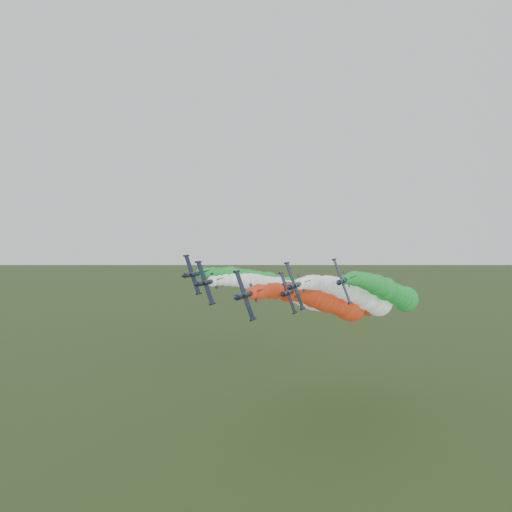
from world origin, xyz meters
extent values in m
plane|color=#374C21|center=(0.00, 0.00, 0.00)|extent=(3000.00, 3000.00, 0.00)
cylinder|color=black|center=(-0.07, -8.96, 43.96)|extent=(1.38, 8.79, 1.38)
cone|color=black|center=(-0.07, -14.14, 43.96)|extent=(1.25, 1.76, 1.25)
cone|color=black|center=(-0.07, -4.18, 43.96)|extent=(1.25, 0.88, 1.25)
ellipsoid|color=black|center=(0.30, -10.92, 44.10)|extent=(0.83, 1.84, 0.95)
cube|color=black|center=(-0.21, -9.16, 43.91)|extent=(3.36, 1.86, 8.83)
cylinder|color=black|center=(-1.83, -9.16, 48.31)|extent=(0.55, 2.54, 0.55)
cylinder|color=black|center=(1.42, -9.16, 39.52)|extent=(0.55, 2.54, 0.55)
cube|color=black|center=(0.99, -5.25, 44.35)|extent=(2.15, 1.46, 0.91)
cube|color=black|center=(0.07, -5.25, 44.01)|extent=(1.38, 1.07, 3.51)
sphere|color=red|center=(-0.07, -5.55, 43.96)|extent=(2.47, 2.47, 2.47)
sphere|color=red|center=(-0.04, -2.05, 43.86)|extent=(3.15, 3.15, 3.15)
sphere|color=red|center=(0.02, 1.44, 43.65)|extent=(2.67, 2.67, 2.67)
sphere|color=red|center=(0.14, 4.94, 43.36)|extent=(3.30, 3.30, 3.30)
sphere|color=red|center=(0.30, 8.43, 43.01)|extent=(3.66, 3.66, 3.66)
sphere|color=red|center=(0.51, 11.93, 42.60)|extent=(3.34, 3.34, 3.34)
sphere|color=red|center=(0.76, 15.42, 42.14)|extent=(4.66, 4.66, 4.66)
sphere|color=red|center=(1.06, 18.91, 41.63)|extent=(4.35, 4.35, 4.35)
sphere|color=red|center=(1.41, 22.41, 41.08)|extent=(4.33, 4.33, 4.33)
sphere|color=red|center=(1.80, 25.90, 40.48)|extent=(4.63, 4.63, 4.63)
sphere|color=red|center=(2.24, 29.40, 39.84)|extent=(5.03, 5.03, 5.03)
sphere|color=red|center=(2.72, 32.89, 39.16)|extent=(5.96, 5.96, 5.96)
sphere|color=red|center=(3.25, 36.39, 38.44)|extent=(6.15, 6.15, 6.15)
sphere|color=red|center=(3.83, 39.88, 37.69)|extent=(6.76, 6.76, 6.76)
sphere|color=red|center=(4.45, 43.37, 36.90)|extent=(6.79, 6.79, 6.79)
sphere|color=red|center=(5.12, 46.87, 36.08)|extent=(6.32, 6.32, 6.32)
sphere|color=red|center=(5.83, 50.36, 35.22)|extent=(6.77, 6.77, 6.77)
sphere|color=red|center=(6.59, 53.86, 34.33)|extent=(6.30, 6.30, 6.30)
sphere|color=red|center=(7.40, 57.35, 33.40)|extent=(8.17, 8.17, 8.17)
sphere|color=red|center=(8.25, 60.85, 32.45)|extent=(8.12, 8.12, 8.12)
cylinder|color=black|center=(-12.69, 0.45, 45.10)|extent=(1.38, 8.79, 1.38)
cone|color=black|center=(-12.69, -4.72, 45.10)|extent=(1.25, 1.76, 1.25)
cone|color=black|center=(-12.69, 5.24, 45.10)|extent=(1.25, 0.88, 1.25)
ellipsoid|color=black|center=(-12.32, -1.50, 45.23)|extent=(0.83, 1.84, 0.95)
cube|color=black|center=(-12.83, 0.26, 45.05)|extent=(3.36, 1.86, 8.83)
cylinder|color=black|center=(-14.45, 0.26, 49.45)|extent=(0.55, 2.54, 0.55)
cylinder|color=black|center=(-11.20, 0.26, 40.65)|extent=(0.55, 2.54, 0.55)
cube|color=black|center=(-11.64, 4.16, 45.49)|extent=(2.15, 1.46, 0.91)
cube|color=black|center=(-12.55, 4.16, 45.15)|extent=(1.38, 1.07, 3.51)
sphere|color=white|center=(-12.69, 3.87, 45.10)|extent=(2.48, 2.48, 2.48)
sphere|color=white|center=(-12.67, 7.36, 45.00)|extent=(2.39, 2.39, 2.39)
sphere|color=white|center=(-12.60, 10.86, 44.79)|extent=(2.79, 2.79, 2.79)
sphere|color=white|center=(-12.48, 14.35, 44.50)|extent=(3.06, 3.06, 3.06)
sphere|color=white|center=(-12.32, 17.85, 44.15)|extent=(3.22, 3.22, 3.22)
sphere|color=white|center=(-12.11, 21.34, 43.74)|extent=(3.79, 3.79, 3.79)
sphere|color=white|center=(-11.86, 24.83, 43.28)|extent=(4.34, 4.34, 4.34)
sphere|color=white|center=(-11.56, 28.33, 42.77)|extent=(4.58, 4.58, 4.58)
sphere|color=white|center=(-11.22, 31.82, 42.21)|extent=(4.38, 4.38, 4.38)
sphere|color=white|center=(-10.82, 35.32, 41.62)|extent=(4.74, 4.74, 4.74)
sphere|color=white|center=(-10.39, 38.81, 40.98)|extent=(4.98, 4.98, 4.98)
sphere|color=white|center=(-9.90, 42.31, 40.30)|extent=(5.93, 5.93, 5.93)
sphere|color=white|center=(-9.37, 45.80, 39.58)|extent=(5.21, 5.21, 5.21)
sphere|color=white|center=(-8.80, 49.29, 38.83)|extent=(5.89, 5.89, 5.89)
sphere|color=white|center=(-8.17, 52.79, 38.04)|extent=(6.53, 6.53, 6.53)
sphere|color=white|center=(-7.51, 56.28, 37.21)|extent=(6.82, 6.82, 6.82)
sphere|color=white|center=(-6.79, 59.78, 36.35)|extent=(7.67, 7.67, 7.67)
sphere|color=white|center=(-6.03, 63.27, 35.46)|extent=(8.15, 8.15, 8.15)
sphere|color=white|center=(-5.22, 66.76, 34.54)|extent=(8.29, 8.29, 8.29)
sphere|color=white|center=(-4.37, 70.26, 33.58)|extent=(7.75, 7.75, 7.75)
cylinder|color=black|center=(7.28, -0.96, 45.27)|extent=(1.38, 8.79, 1.38)
cone|color=black|center=(7.28, -6.13, 45.27)|extent=(1.25, 1.76, 1.25)
cone|color=black|center=(7.28, 3.83, 45.27)|extent=(1.25, 0.88, 1.25)
ellipsoid|color=black|center=(7.65, -2.91, 45.41)|extent=(0.83, 1.84, 0.95)
cube|color=black|center=(7.14, -1.15, 45.22)|extent=(3.36, 1.86, 8.83)
cylinder|color=black|center=(5.52, -1.15, 49.62)|extent=(0.55, 2.54, 0.55)
cylinder|color=black|center=(8.77, -1.15, 40.83)|extent=(0.55, 2.54, 0.55)
cube|color=black|center=(8.33, 2.75, 45.66)|extent=(2.15, 1.46, 0.91)
cube|color=black|center=(7.42, 2.75, 45.33)|extent=(1.38, 1.07, 3.51)
sphere|color=white|center=(7.28, 2.46, 45.27)|extent=(2.40, 2.40, 2.40)
sphere|color=white|center=(7.30, 5.95, 45.17)|extent=(2.62, 2.62, 2.62)
sphere|color=white|center=(7.37, 9.45, 44.96)|extent=(3.14, 3.14, 3.14)
sphere|color=white|center=(7.49, 12.94, 44.67)|extent=(3.42, 3.42, 3.42)
sphere|color=white|center=(7.65, 16.44, 44.32)|extent=(3.47, 3.47, 3.47)
sphere|color=white|center=(7.86, 19.93, 43.91)|extent=(3.39, 3.39, 3.39)
sphere|color=white|center=(8.11, 23.43, 43.45)|extent=(4.10, 4.10, 4.10)
sphere|color=white|center=(8.41, 26.92, 42.94)|extent=(4.52, 4.52, 4.52)
sphere|color=white|center=(8.76, 30.41, 42.39)|extent=(4.69, 4.69, 4.69)
sphere|color=white|center=(9.15, 33.91, 41.79)|extent=(4.93, 4.93, 4.93)
sphere|color=white|center=(9.59, 37.40, 41.15)|extent=(5.84, 5.84, 5.84)
sphere|color=white|center=(10.07, 40.90, 40.47)|extent=(5.50, 5.50, 5.50)
sphere|color=white|center=(10.60, 44.39, 39.75)|extent=(6.40, 6.40, 6.40)
sphere|color=white|center=(11.18, 47.89, 39.00)|extent=(5.65, 5.65, 5.65)
sphere|color=white|center=(11.80, 51.38, 38.21)|extent=(6.24, 6.24, 6.24)
sphere|color=white|center=(12.47, 54.87, 37.39)|extent=(5.90, 5.90, 5.90)
sphere|color=white|center=(13.18, 58.37, 36.53)|extent=(7.88, 7.88, 7.88)
sphere|color=white|center=(13.94, 61.86, 35.64)|extent=(6.93, 6.93, 6.93)
sphere|color=white|center=(14.75, 65.36, 34.71)|extent=(8.10, 8.10, 8.10)
sphere|color=white|center=(15.60, 68.85, 33.76)|extent=(8.89, 8.89, 8.89)
cylinder|color=black|center=(-20.26, 9.21, 46.03)|extent=(1.38, 8.79, 1.38)
cone|color=black|center=(-20.26, 4.03, 46.03)|extent=(1.25, 1.76, 1.25)
cone|color=black|center=(-20.26, 13.99, 46.03)|extent=(1.25, 0.88, 1.25)
ellipsoid|color=black|center=(-19.90, 7.25, 46.17)|extent=(0.83, 1.84, 0.95)
cube|color=black|center=(-20.40, 9.01, 45.98)|extent=(3.36, 1.86, 8.83)
cylinder|color=black|center=(-22.03, 9.01, 50.38)|extent=(0.55, 2.54, 0.55)
cylinder|color=black|center=(-18.78, 9.01, 41.58)|extent=(0.55, 2.54, 0.55)
cube|color=black|center=(-19.21, 12.92, 46.42)|extent=(2.15, 1.46, 0.91)
cube|color=black|center=(-20.13, 12.92, 46.08)|extent=(1.38, 1.07, 3.51)
sphere|color=#1B8D30|center=(-20.26, 12.62, 46.03)|extent=(2.28, 2.28, 2.28)
sphere|color=#1B8D30|center=(-20.24, 16.12, 45.93)|extent=(2.66, 2.66, 2.66)
sphere|color=#1B8D30|center=(-20.17, 19.61, 45.72)|extent=(2.85, 2.85, 2.85)
sphere|color=#1B8D30|center=(-20.06, 23.11, 45.43)|extent=(2.79, 2.79, 2.79)
sphere|color=#1B8D30|center=(-19.89, 26.60, 45.08)|extent=(3.33, 3.33, 3.33)
sphere|color=#1B8D30|center=(-19.69, 30.10, 44.67)|extent=(4.30, 4.30, 4.30)
sphere|color=#1B8D30|center=(-19.43, 33.59, 44.21)|extent=(3.98, 3.98, 3.98)
sphere|color=#1B8D30|center=(-19.13, 37.08, 43.70)|extent=(4.09, 4.09, 4.09)
sphere|color=#1B8D30|center=(-18.79, 40.58, 43.14)|extent=(4.65, 4.65, 4.65)
sphere|color=#1B8D30|center=(-18.40, 44.07, 42.55)|extent=(4.76, 4.76, 4.76)
sphere|color=#1B8D30|center=(-17.96, 47.57, 41.91)|extent=(5.22, 5.22, 5.22)
sphere|color=#1B8D30|center=(-17.47, 51.06, 41.23)|extent=(5.39, 5.39, 5.39)
sphere|color=#1B8D30|center=(-16.94, 54.55, 40.51)|extent=(6.58, 6.58, 6.58)
sphere|color=#1B8D30|center=(-16.37, 58.05, 39.76)|extent=(5.47, 5.47, 5.47)
sphere|color=#1B8D30|center=(-15.75, 61.54, 38.97)|extent=(6.55, 6.55, 6.55)
sphere|color=#1B8D30|center=(-15.08, 65.04, 38.14)|extent=(5.98, 5.98, 5.98)
sphere|color=#1B8D30|center=(-14.36, 68.53, 37.28)|extent=(7.82, 7.82, 7.82)
sphere|color=#1B8D30|center=(-13.60, 72.03, 36.39)|extent=(6.74, 6.74, 6.74)
sphere|color=#1B8D30|center=(-12.80, 75.52, 35.47)|extent=(7.61, 7.61, 7.61)
sphere|color=#1B8D30|center=(-11.94, 79.01, 34.51)|extent=(8.53, 8.53, 8.53)
cylinder|color=black|center=(15.13, 6.79, 45.76)|extent=(1.38, 8.79, 1.38)
cone|color=black|center=(15.13, 1.61, 45.76)|extent=(1.25, 1.76, 1.25)
cone|color=black|center=(15.13, 11.57, 45.76)|extent=(1.25, 0.88, 1.25)
ellipsoid|color=black|center=(15.49, 4.83, 45.89)|extent=(0.83, 1.84, 0.95)
cube|color=black|center=(14.99, 6.59, 45.71)|extent=(3.36, 1.86, 8.83)
cylinder|color=black|center=(13.37, 6.59, 50.10)|extent=(0.55, 2.54, 0.55)
cylinder|color=black|center=(16.62, 6.59, 41.31)|extent=(0.55, 2.54, 0.55)
cube|color=black|center=(16.18, 10.50, 46.15)|extent=(2.15, 1.46, 0.91)
cube|color=black|center=(15.27, 10.50, 45.81)|extent=(1.38, 1.07, 3.51)
sphere|color=#1B8D30|center=(15.13, 10.20, 45.76)|extent=(2.12, 2.12, 2.12)
sphere|color=#1B8D30|center=(15.15, 13.70, 45.65)|extent=(2.33, 2.33, 2.33)
sphere|color=#1B8D30|center=(15.22, 17.19, 45.44)|extent=(2.96, 2.96, 2.96)
sphere|color=#1B8D30|center=(15.34, 20.69, 45.16)|extent=(3.56, 3.56, 3.56)
sphere|color=#1B8D30|center=(15.50, 24.18, 44.81)|extent=(3.12, 3.12, 3.12)
sphere|color=#1B8D30|center=(15.70, 27.68, 44.40)|extent=(3.82, 3.82, 3.82)
sphere|color=#1B8D30|center=(15.96, 31.17, 43.94)|extent=(4.16, 4.16, 4.16)
sphere|color=#1B8D30|center=(16.26, 34.66, 43.43)|extent=(4.53, 4.53, 4.53)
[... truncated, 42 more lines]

